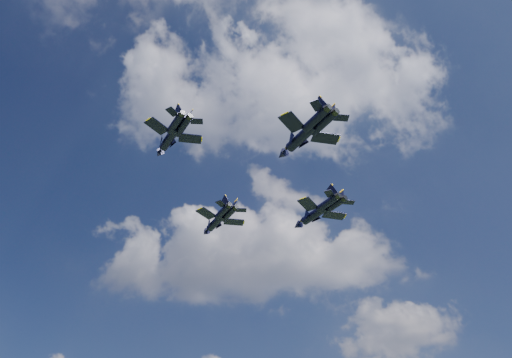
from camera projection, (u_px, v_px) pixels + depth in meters
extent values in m
cylinder|color=black|center=(216.00, 222.00, 111.46)|extent=(6.71, 7.75, 1.71)
cone|color=black|center=(205.00, 233.00, 115.26)|extent=(2.81, 2.94, 1.62)
ellipsoid|color=brown|center=(210.00, 226.00, 113.94)|extent=(2.43, 2.71, 0.78)
cube|color=black|center=(206.00, 213.00, 108.76)|extent=(4.29, 5.03, 0.17)
cube|color=black|center=(234.00, 222.00, 111.55)|extent=(4.91, 3.64, 0.17)
cube|color=black|center=(221.00, 204.00, 105.68)|extent=(2.21, 2.66, 0.13)
cube|color=black|center=(241.00, 210.00, 107.69)|extent=(2.51, 1.83, 0.13)
cube|color=black|center=(225.00, 202.00, 107.58)|extent=(2.28, 1.86, 2.87)
cube|color=black|center=(234.00, 205.00, 108.44)|extent=(1.67, 2.59, 2.87)
cylinder|color=black|center=(170.00, 138.00, 92.02)|extent=(6.40, 7.36, 1.63)
cone|color=black|center=(159.00, 154.00, 95.63)|extent=(2.68, 2.80, 1.54)
ellipsoid|color=brown|center=(164.00, 145.00, 94.37)|extent=(2.32, 2.57, 0.74)
cube|color=black|center=(157.00, 126.00, 89.44)|extent=(4.08, 4.79, 0.16)
cube|color=black|center=(190.00, 139.00, 92.11)|extent=(4.67, 3.47, 0.16)
cube|color=black|center=(172.00, 112.00, 86.52)|extent=(2.10, 2.53, 0.13)
cube|color=black|center=(197.00, 121.00, 88.45)|extent=(2.39, 1.75, 0.13)
cube|color=black|center=(178.00, 112.00, 88.33)|extent=(2.17, 1.76, 2.73)
cube|color=black|center=(189.00, 116.00, 89.15)|extent=(1.59, 2.46, 2.73)
cylinder|color=black|center=(315.00, 214.00, 107.99)|extent=(7.82, 8.04, 1.87)
cone|color=black|center=(297.00, 226.00, 111.90)|extent=(3.14, 3.17, 1.77)
ellipsoid|color=brown|center=(304.00, 219.00, 110.55)|extent=(2.79, 2.85, 0.85)
cube|color=black|center=(308.00, 204.00, 104.89)|extent=(4.42, 5.46, 0.19)
cube|color=black|center=(334.00, 215.00, 108.38)|extent=(5.44, 4.28, 0.19)
cube|color=black|center=(329.00, 193.00, 101.80)|extent=(2.26, 2.85, 0.15)
cube|color=black|center=(348.00, 202.00, 104.32)|extent=(2.82, 2.18, 0.15)
cube|color=black|center=(332.00, 192.00, 103.94)|extent=(2.64, 1.84, 3.13)
cube|color=black|center=(340.00, 196.00, 105.01)|extent=(1.83, 2.70, 3.13)
cylinder|color=black|center=(302.00, 137.00, 90.38)|extent=(7.74, 8.42, 1.91)
cone|color=black|center=(282.00, 155.00, 94.49)|extent=(3.17, 3.26, 1.80)
ellipsoid|color=brown|center=(290.00, 145.00, 93.07)|extent=(2.78, 2.96, 0.87)
cube|color=black|center=(292.00, 122.00, 87.30)|extent=(4.65, 5.59, 0.19)
cube|color=black|center=(325.00, 138.00, 90.64)|extent=(5.51, 4.22, 0.19)
cube|color=black|center=(317.00, 105.00, 84.01)|extent=(2.38, 2.94, 0.15)
cube|color=black|center=(341.00, 118.00, 86.42)|extent=(2.84, 2.14, 0.15)
cube|color=black|center=(320.00, 106.00, 86.16)|extent=(2.62, 1.96, 3.19)
cube|color=black|center=(330.00, 111.00, 87.18)|extent=(1.86, 2.82, 3.19)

